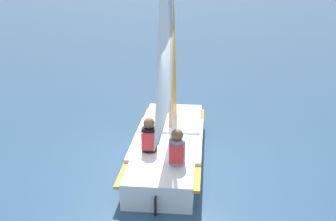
# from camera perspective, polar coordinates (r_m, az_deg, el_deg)

# --- Properties ---
(ground_plane) EXTENTS (260.00, 260.00, 0.00)m
(ground_plane) POSITION_cam_1_polar(r_m,az_deg,el_deg) (9.02, 0.00, -6.50)
(ground_plane) COLOR #2D4C6B
(sailboat_main) EXTENTS (4.30, 2.40, 5.36)m
(sailboat_main) POSITION_cam_1_polar(r_m,az_deg,el_deg) (8.65, -0.04, -2.13)
(sailboat_main) COLOR white
(sailboat_main) RESTS_ON ground_plane
(sailor_helm) EXTENTS (0.39, 0.37, 1.16)m
(sailor_helm) POSITION_cam_1_polar(r_m,az_deg,el_deg) (8.19, -2.54, -4.55)
(sailor_helm) COLOR black
(sailor_helm) RESTS_ON ground_plane
(sailor_crew) EXTENTS (0.39, 0.37, 1.16)m
(sailor_crew) POSITION_cam_1_polar(r_m,az_deg,el_deg) (7.67, 1.23, -6.28)
(sailor_crew) COLOR black
(sailor_crew) RESTS_ON ground_plane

